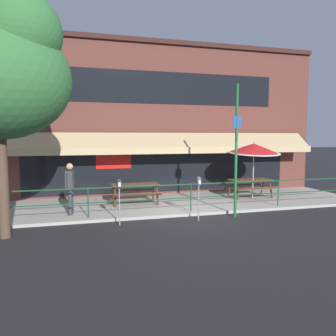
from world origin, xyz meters
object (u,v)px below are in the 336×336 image
patio_umbrella_centre (254,149)px  pedestrian_walking (70,186)px  parking_meter_far (199,185)px  picnic_table_centre (250,183)px  parking_meter_near (119,188)px  street_sign_pole (236,150)px  street_tree_curbside (1,71)px  picnic_table_left (135,188)px

patio_umbrella_centre → pedestrian_walking: (-7.32, -0.99, -1.12)m
patio_umbrella_centre → parking_meter_far: size_ratio=1.67×
pedestrian_walking → picnic_table_centre: bearing=9.5°
parking_meter_near → street_sign_pole: bearing=0.6°
picnic_table_centre → pedestrian_walking: size_ratio=1.05×
picnic_table_centre → street_tree_curbside: size_ratio=0.29×
patio_umbrella_centre → picnic_table_centre: bearing=90.0°
patio_umbrella_centre → street_sign_pole: street_sign_pole is taller
parking_meter_far → street_tree_curbside: 6.35m
patio_umbrella_centre → parking_meter_near: size_ratio=1.67×
patio_umbrella_centre → street_sign_pole: size_ratio=0.54×
picnic_table_left → street_tree_curbside: size_ratio=0.29×
street_sign_pole → street_tree_curbside: street_tree_curbside is taller
street_sign_pole → parking_meter_far: bearing=-173.6°
picnic_table_centre → pedestrian_walking: 7.43m
street_tree_curbside → parking_meter_far: bearing=3.8°
parking_meter_far → patio_umbrella_centre: bearing=36.8°
patio_umbrella_centre → pedestrian_walking: patio_umbrella_centre is taller
street_sign_pole → pedestrian_walking: bearing=165.4°
picnic_table_centre → parking_meter_far: size_ratio=1.27×
street_sign_pole → street_tree_curbside: 7.17m
picnic_table_left → picnic_table_centre: same height
street_tree_curbside → picnic_table_centre: bearing=19.4°
picnic_table_centre → street_sign_pole: street_sign_pole is taller
patio_umbrella_centre → street_tree_curbside: 9.57m
street_sign_pole → patio_umbrella_centre: bearing=49.6°
street_sign_pole → picnic_table_left: bearing=139.2°
patio_umbrella_centre → parking_meter_near: bearing=-157.7°
picnic_table_left → picnic_table_centre: size_ratio=1.00×
picnic_table_centre → parking_meter_near: bearing=-155.8°
parking_meter_far → parking_meter_near: bearing=177.4°
parking_meter_near → pedestrian_walking: bearing=135.4°
picnic_table_centre → street_tree_curbside: bearing=-160.6°
parking_meter_far → street_sign_pole: size_ratio=0.32×
patio_umbrella_centre → parking_meter_far: patio_umbrella_centre is taller
pedestrian_walking → parking_meter_far: 4.23m
picnic_table_centre → parking_meter_near: (-5.88, -2.65, 0.44)m
parking_meter_far → street_sign_pole: 1.75m
picnic_table_left → parking_meter_near: bearing=-109.5°
street_sign_pole → street_tree_curbside: size_ratio=0.70×
parking_meter_near → parking_meter_far: 2.50m
picnic_table_left → pedestrian_walking: 2.65m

